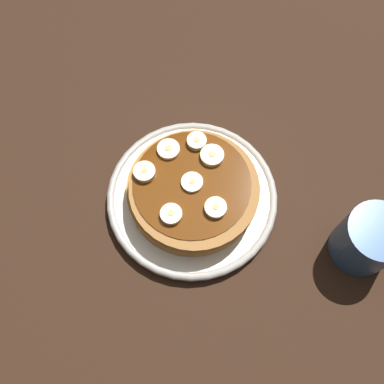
{
  "coord_description": "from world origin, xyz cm",
  "views": [
    {
      "loc": [
        -12.6,
        -19.42,
        56.77
      ],
      "look_at": [
        0.0,
        0.0,
        2.83
      ],
      "focal_mm": 39.94,
      "sensor_mm": 36.0,
      "label": 1
    }
  ],
  "objects": [
    {
      "name": "banana_slice_2",
      "position": [
        3.86,
        4.77,
        6.13
      ],
      "size": [
        2.7,
        2.7,
        1.0
      ],
      "color": "#F5EFB6",
      "rests_on": "pancake_stack"
    },
    {
      "name": "banana_slice_5",
      "position": [
        0.35,
        5.85,
        6.02
      ],
      "size": [
        3.1,
        3.1,
        0.79
      ],
      "color": "#FDE2BA",
      "rests_on": "pancake_stack"
    },
    {
      "name": "banana_slice_1",
      "position": [
        -4.48,
        4.6,
        6.16
      ],
      "size": [
        2.93,
        2.93,
        1.07
      ],
      "color": "#F2EBBA",
      "rests_on": "pancake_stack"
    },
    {
      "name": "ground_plane",
      "position": [
        0.0,
        0.0,
        -1.5
      ],
      "size": [
        140.0,
        140.0,
        3.0
      ],
      "primitive_type": "cube",
      "color": "black"
    },
    {
      "name": "banana_slice_6",
      "position": [
        4.38,
        1.8,
        6.11
      ],
      "size": [
        3.2,
        3.2,
        0.97
      ],
      "color": "#FDF4B9",
      "rests_on": "pancake_stack"
    },
    {
      "name": "banana_slice_3",
      "position": [
        0.54,
        -4.67,
        6.12
      ],
      "size": [
        2.87,
        2.87,
        0.99
      ],
      "color": "#FCEFC2",
      "rests_on": "pancake_stack"
    },
    {
      "name": "banana_slice_0",
      "position": [
        0.13,
        0.03,
        6.0
      ],
      "size": [
        2.88,
        2.88,
        0.75
      ],
      "color": "#F6F1C1",
      "rests_on": "pancake_stack"
    },
    {
      "name": "plate",
      "position": [
        0.0,
        0.0,
        1.06
      ],
      "size": [
        24.0,
        24.0,
        1.96
      ],
      "color": "silver",
      "rests_on": "ground_plane"
    },
    {
      "name": "coffee_mug",
      "position": [
        15.38,
        -18.37,
        4.22
      ],
      "size": [
        11.09,
        7.89,
        8.18
      ],
      "color": "#33598C",
      "rests_on": "ground_plane"
    },
    {
      "name": "banana_slice_4",
      "position": [
        -4.66,
        -2.33,
        6.13
      ],
      "size": [
        2.82,
        2.82,
        1.0
      ],
      "color": "#F0E7C2",
      "rests_on": "pancake_stack"
    },
    {
      "name": "pancake_stack",
      "position": [
        -0.12,
        -0.15,
        3.69
      ],
      "size": [
        18.18,
        18.24,
        4.19
      ],
      "color": "#AE7139",
      "rests_on": "plate"
    }
  ]
}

